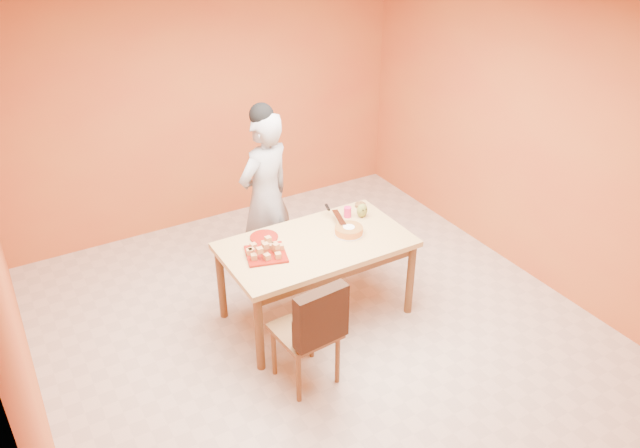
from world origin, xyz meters
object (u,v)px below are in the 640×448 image
dining_chair (306,329)px  red_dinner_plate (264,237)px  magenta_glass (348,212)px  sponge_cake (349,230)px  egg_ornament (362,210)px  person (265,197)px  checker_tin (360,205)px  pastry_platter (266,254)px  dining_table (316,252)px

dining_chair → red_dinner_plate: bearing=77.9°
magenta_glass → sponge_cake: bearing=-120.2°
egg_ornament → person: bearing=112.2°
checker_tin → dining_chair: bearing=-138.2°
pastry_platter → checker_tin: checker_tin is taller
person → red_dinner_plate: bearing=43.3°
dining_table → checker_tin: (0.68, 0.35, 0.11)m
pastry_platter → magenta_glass: (0.93, 0.21, 0.04)m
dining_table → red_dinner_plate: (-0.35, 0.29, 0.10)m
pastry_platter → sponge_cake: 0.77m
sponge_cake → egg_ornament: egg_ornament is taller
dining_chair → checker_tin: bearing=37.3°
dining_chair → egg_ornament: size_ratio=7.38×
dining_table → checker_tin: 0.77m
egg_ornament → magenta_glass: egg_ornament is taller
pastry_platter → magenta_glass: bearing=12.8°
dining_chair → pastry_platter: (0.02, 0.72, 0.27)m
person → pastry_platter: bearing=44.8°
sponge_cake → magenta_glass: size_ratio=2.53×
dining_table → pastry_platter: (-0.46, 0.03, 0.10)m
dining_table → checker_tin: size_ratio=15.80×
dining_chair → checker_tin: dining_chair is taller
red_dinner_plate → checker_tin: 1.03m
person → checker_tin: 0.90m
dining_table → person: (-0.07, 0.83, 0.17)m
dining_chair → sponge_cake: size_ratio=3.93×
person → sponge_cake: size_ratio=6.82×
red_dinner_plate → checker_tin: checker_tin is taller
egg_ornament → checker_tin: 0.20m
red_dinner_plate → sponge_cake: 0.74m
pastry_platter → red_dinner_plate: pastry_platter is taller
egg_ornament → magenta_glass: 0.13m
egg_ornament → checker_tin: egg_ornament is taller
red_dinner_plate → magenta_glass: 0.82m
person → sponge_cake: person is taller
egg_ornament → magenta_glass: bearing=126.6°
checker_tin → person: bearing=147.6°
person → egg_ornament: 0.92m
person → sponge_cake: 0.94m
red_dinner_plate → checker_tin: bearing=3.3°
person → red_dinner_plate: 0.61m
dining_chair → egg_ornament: (1.06, 0.87, 0.32)m
dining_chair → sponge_cake: dining_chair is taller
egg_ornament → checker_tin: bearing=37.5°
person → magenta_glass: bearing=113.6°
pastry_platter → red_dinner_plate: 0.28m
dining_table → person: 0.85m
pastry_platter → sponge_cake: sponge_cake is taller
dining_chair → magenta_glass: dining_chair is taller
person → red_dinner_plate: person is taller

